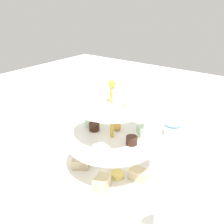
{
  "coord_description": "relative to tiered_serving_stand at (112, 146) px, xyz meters",
  "views": [
    {
      "loc": [
        0.36,
        -0.48,
        0.46
      ],
      "look_at": [
        0.0,
        0.0,
        0.18
      ],
      "focal_mm": 40.44,
      "sensor_mm": 36.0,
      "label": 1
    }
  ],
  "objects": [
    {
      "name": "tiered_serving_stand",
      "position": [
        0.0,
        0.0,
        0.0
      ],
      "size": [
        0.31,
        0.31,
        0.27
      ],
      "color": "white",
      "rests_on": "ground_plane"
    },
    {
      "name": "teacup_with_saucer",
      "position": [
        0.05,
        0.29,
        -0.06
      ],
      "size": [
        0.09,
        0.09,
        0.05
      ],
      "color": "white",
      "rests_on": "ground_plane"
    },
    {
      "name": "water_glass_short_left",
      "position": [
        -0.1,
        0.26,
        -0.04
      ],
      "size": [
        0.06,
        0.06,
        0.08
      ],
      "primitive_type": "cylinder",
      "color": "silver",
      "rests_on": "ground_plane"
    },
    {
      "name": "ground_plane",
      "position": [
        -0.0,
        -0.0,
        -0.08
      ],
      "size": [
        2.4,
        2.4,
        0.0
      ],
      "primitive_type": "plane",
      "color": "silver"
    }
  ]
}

